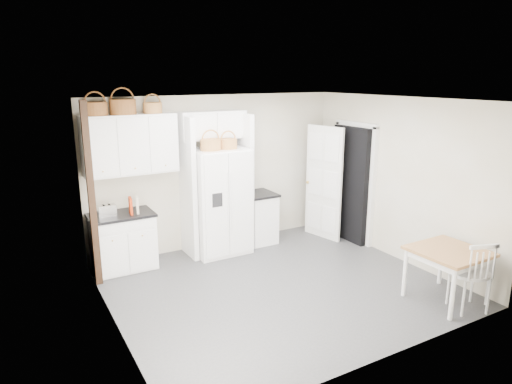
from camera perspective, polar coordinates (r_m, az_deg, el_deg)
floor at (r=6.64m, az=2.80°, el=-11.63°), size 4.50×4.50×0.00m
ceiling at (r=5.98m, az=3.10°, el=11.39°), size 4.50×4.50×0.00m
wall_back at (r=7.89m, az=-4.88°, el=2.56°), size 4.50×0.00×4.50m
wall_left at (r=5.36m, az=-17.83°, el=-3.80°), size 0.00×4.00×4.00m
wall_right at (r=7.60m, az=17.41°, el=1.49°), size 0.00×4.00×4.00m
refrigerator at (r=7.60m, az=-4.64°, el=-1.15°), size 0.91×0.73×1.76m
base_cab_left at (r=7.32m, az=-16.27°, el=-6.09°), size 0.91×0.58×0.85m
base_cab_right at (r=8.15m, az=0.36°, el=-3.32°), size 0.49×0.59×0.86m
dining_table at (r=6.60m, az=22.72°, el=-9.57°), size 0.87×0.87×0.71m
windsor_chair at (r=6.42m, az=25.20°, el=-9.17°), size 0.61×0.58×0.99m
counter_left at (r=7.18m, az=-16.52°, el=-2.78°), size 0.95×0.61×0.04m
counter_right at (r=8.02m, az=0.37°, el=-0.25°), size 0.53×0.63×0.04m
toaster at (r=7.08m, az=-18.15°, el=-2.24°), size 0.26×0.15×0.18m
cookbook_red at (r=7.09m, az=-15.41°, el=-1.67°), size 0.06×0.17×0.25m
cookbook_cream at (r=7.12m, az=-14.59°, el=-1.59°), size 0.08×0.17×0.25m
basket_upper_a at (r=6.98m, az=-19.42°, el=9.77°), size 0.34×0.34×0.19m
basket_upper_b at (r=7.06m, az=-16.30°, el=10.18°), size 0.38×0.38×0.22m
basket_upper_c at (r=7.18m, az=-12.79°, el=10.22°), size 0.28×0.28×0.16m
basket_fridge_a at (r=7.24m, az=-5.68°, el=5.91°), size 0.33×0.33×0.18m
basket_fridge_b at (r=7.37m, az=-3.49°, el=6.03°), size 0.29×0.29×0.16m
upper_cabinet at (r=7.14m, az=-15.44°, el=5.74°), size 1.40×0.34×0.90m
bridge_cabinet at (r=7.55m, az=-5.51°, el=8.35°), size 1.12×0.34×0.45m
fridge_panel_left at (r=7.41m, az=-8.52°, el=0.48°), size 0.08×0.60×2.30m
fridge_panel_right at (r=7.82m, az=-1.54°, el=1.37°), size 0.08×0.60×2.30m
trim_post at (r=6.65m, az=-19.88°, el=-0.50°), size 0.09×0.09×2.60m
doorway_void at (r=8.29m, az=11.83°, el=0.94°), size 0.18×0.85×2.05m
door_slab at (r=8.32m, az=8.45°, el=1.13°), size 0.21×0.79×2.05m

